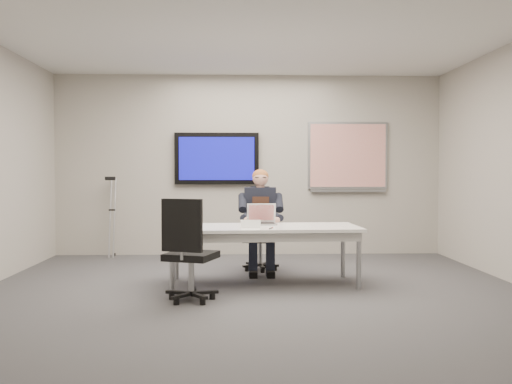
{
  "coord_description": "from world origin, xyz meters",
  "views": [
    {
      "loc": [
        -0.2,
        -5.91,
        1.29
      ],
      "look_at": [
        0.03,
        0.7,
        1.06
      ],
      "focal_mm": 40.0,
      "sensor_mm": 36.0,
      "label": 1
    }
  ],
  "objects_px": {
    "office_chair_far": "(261,248)",
    "conference_table": "(263,233)",
    "laptop": "(262,219)",
    "seated_person": "(261,231)",
    "office_chair_near": "(189,269)"
  },
  "relations": [
    {
      "from": "seated_person",
      "to": "laptop",
      "type": "height_order",
      "value": "seated_person"
    },
    {
      "from": "office_chair_far",
      "to": "conference_table",
      "type": "bearing_deg",
      "value": -79.31
    },
    {
      "from": "conference_table",
      "to": "laptop",
      "type": "relative_size",
      "value": 6.33
    },
    {
      "from": "conference_table",
      "to": "seated_person",
      "type": "xyz_separation_m",
      "value": [
        0.0,
        0.75,
        -0.06
      ]
    },
    {
      "from": "office_chair_near",
      "to": "seated_person",
      "type": "distance_m",
      "value": 1.8
    },
    {
      "from": "laptop",
      "to": "office_chair_near",
      "type": "bearing_deg",
      "value": -126.47
    },
    {
      "from": "conference_table",
      "to": "office_chair_far",
      "type": "xyz_separation_m",
      "value": [
        0.01,
        0.99,
        -0.3
      ]
    },
    {
      "from": "office_chair_far",
      "to": "laptop",
      "type": "height_order",
      "value": "office_chair_far"
    },
    {
      "from": "conference_table",
      "to": "seated_person",
      "type": "bearing_deg",
      "value": 87.35
    },
    {
      "from": "office_chair_far",
      "to": "laptop",
      "type": "bearing_deg",
      "value": -80.29
    },
    {
      "from": "office_chair_far",
      "to": "office_chair_near",
      "type": "height_order",
      "value": "office_chair_near"
    },
    {
      "from": "laptop",
      "to": "seated_person",
      "type": "bearing_deg",
      "value": 87.23
    },
    {
      "from": "seated_person",
      "to": "laptop",
      "type": "distance_m",
      "value": 0.55
    },
    {
      "from": "seated_person",
      "to": "laptop",
      "type": "bearing_deg",
      "value": -88.09
    },
    {
      "from": "conference_table",
      "to": "laptop",
      "type": "height_order",
      "value": "laptop"
    }
  ]
}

